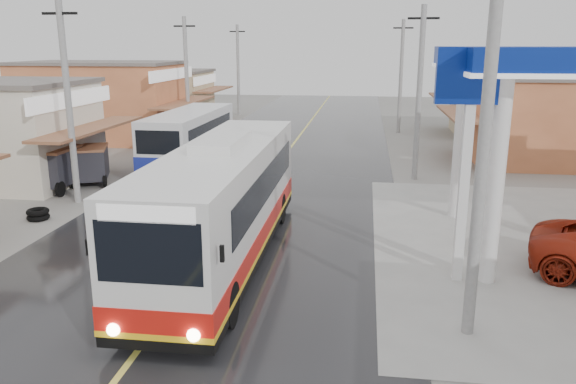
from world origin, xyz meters
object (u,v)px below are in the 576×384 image
(second_bus, at_px, (190,138))
(tyre_stack, at_px, (38,214))
(cyclist, at_px, (184,184))
(coach_bus, at_px, (225,202))
(tricycle_far, at_px, (55,166))
(tricycle_near, at_px, (91,163))

(second_bus, relative_size, tyre_stack, 10.96)
(cyclist, bearing_deg, coach_bus, -58.78)
(coach_bus, height_order, second_bus, coach_bus)
(second_bus, distance_m, tricycle_far, 7.01)
(coach_bus, distance_m, cyclist, 7.40)
(cyclist, bearing_deg, tyre_stack, -137.07)
(cyclist, bearing_deg, tricycle_far, 178.84)
(tricycle_far, relative_size, tyre_stack, 3.08)
(coach_bus, bearing_deg, tricycle_near, 135.33)
(coach_bus, height_order, tricycle_far, coach_bus)
(cyclist, distance_m, tricycle_near, 5.32)
(coach_bus, bearing_deg, cyclist, 117.68)
(coach_bus, relative_size, second_bus, 1.34)
(cyclist, xyz_separation_m, tyre_stack, (-4.41, -3.63, -0.42))
(cyclist, distance_m, tricycle_far, 6.02)
(coach_bus, xyz_separation_m, second_bus, (-4.96, 12.37, -0.20))
(tricycle_near, bearing_deg, second_bus, 29.61)
(tricycle_far, bearing_deg, tyre_stack, -70.06)
(coach_bus, bearing_deg, tyre_stack, 159.95)
(tricycle_near, xyz_separation_m, tricycle_far, (-0.99, -1.32, 0.08))
(cyclist, height_order, tyre_stack, cyclist)
(second_bus, distance_m, tyre_stack, 10.04)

